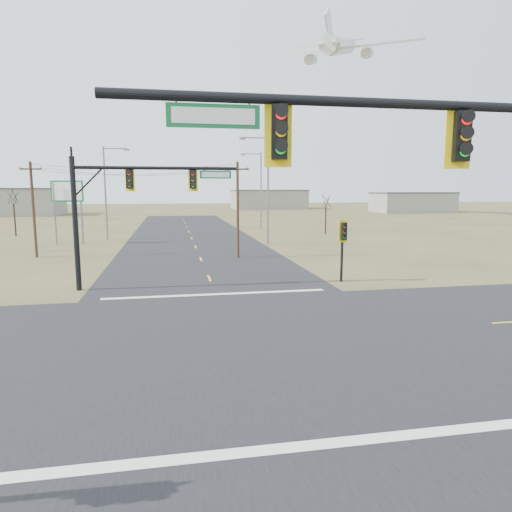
{
  "coord_description": "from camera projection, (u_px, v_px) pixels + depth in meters",
  "views": [
    {
      "loc": [
        -2.31,
        -16.52,
        5.69
      ],
      "look_at": [
        0.97,
        1.0,
        3.04
      ],
      "focal_mm": 32.0,
      "sensor_mm": 36.0,
      "label": 1
    }
  ],
  "objects": [
    {
      "name": "ground",
      "position": [
        236.0,
        340.0,
        17.32
      ],
      "size": [
        320.0,
        320.0,
        0.0
      ],
      "primitive_type": "plane",
      "color": "brown",
      "rests_on": "ground"
    },
    {
      "name": "road_ew",
      "position": [
        236.0,
        339.0,
        17.32
      ],
      "size": [
        160.0,
        14.0,
        0.02
      ],
      "primitive_type": "cube",
      "color": "black",
      "rests_on": "ground"
    },
    {
      "name": "road_ns",
      "position": [
        236.0,
        339.0,
        17.32
      ],
      "size": [
        14.0,
        160.0,
        0.02
      ],
      "primitive_type": "cube",
      "color": "black",
      "rests_on": "ground"
    },
    {
      "name": "stop_bar_near",
      "position": [
        284.0,
        448.0,
        10.02
      ],
      "size": [
        12.0,
        0.4,
        0.01
      ],
      "primitive_type": "cube",
      "color": "silver",
      "rests_on": "road_ns"
    },
    {
      "name": "stop_bar_far",
      "position": [
        216.0,
        294.0,
        24.61
      ],
      "size": [
        12.0,
        0.4,
        0.01
      ],
      "primitive_type": "cube",
      "color": "silver",
      "rests_on": "road_ns"
    },
    {
      "name": "mast_arm_near",
      "position": [
        479.0,
        184.0,
        9.97
      ],
      "size": [
        11.61,
        0.52,
        8.01
      ],
      "rotation": [
        0.0,
        0.0,
        -0.24
      ],
      "color": "black",
      "rests_on": "ground"
    },
    {
      "name": "mast_arm_far",
      "position": [
        128.0,
        195.0,
        25.47
      ],
      "size": [
        9.16,
        0.59,
        7.42
      ],
      "rotation": [
        0.0,
        0.0,
        -0.4
      ],
      "color": "black",
      "rests_on": "ground"
    },
    {
      "name": "pedestal_signal_ne",
      "position": [
        343.0,
        236.0,
        27.55
      ],
      "size": [
        0.6,
        0.51,
        3.83
      ],
      "rotation": [
        0.0,
        0.0,
        0.11
      ],
      "color": "black",
      "rests_on": "ground"
    },
    {
      "name": "utility_pole_near",
      "position": [
        238.0,
        208.0,
        37.18
      ],
      "size": [
        1.91,
        0.34,
        7.82
      ],
      "rotation": [
        0.0,
        0.0,
        -0.12
      ],
      "color": "#482D1E",
      "rests_on": "ground"
    },
    {
      "name": "utility_pole_far",
      "position": [
        33.0,
        207.0,
        37.44
      ],
      "size": [
        1.87,
        0.69,
        7.85
      ],
      "rotation": [
        0.0,
        0.0,
        -0.3
      ],
      "color": "#482D1E",
      "rests_on": "ground"
    },
    {
      "name": "highway_sign",
      "position": [
        67.0,
        200.0,
        46.4
      ],
      "size": [
        3.35,
        1.03,
        6.48
      ],
      "rotation": [
        0.0,
        0.0,
        -0.28
      ],
      "color": "slate",
      "rests_on": "ground"
    },
    {
      "name": "streetlight_a",
      "position": [
        266.0,
        184.0,
        45.81
      ],
      "size": [
        3.04,
        0.47,
        10.84
      ],
      "rotation": [
        0.0,
        0.0,
        0.38
      ],
      "color": "slate",
      "rests_on": "ground"
    },
    {
      "name": "streetlight_b",
      "position": [
        259.0,
        187.0,
        63.45
      ],
      "size": [
        2.96,
        0.44,
        10.59
      ],
      "rotation": [
        0.0,
        0.0,
        0.33
      ],
      "color": "slate",
      "rests_on": "ground"
    },
    {
      "name": "streetlight_c",
      "position": [
        107.0,
        188.0,
        50.46
      ],
      "size": [
        2.84,
        0.26,
        10.22
      ],
      "rotation": [
        0.0,
        0.0,
        0.01
      ],
      "color": "slate",
      "rests_on": "ground"
    },
    {
      "name": "bare_tree_b",
      "position": [
        13.0,
        196.0,
        54.37
      ],
      "size": [
        2.94,
        2.94,
        5.98
      ],
      "rotation": [
        0.0,
        0.0,
        -0.31
      ],
      "color": "black",
      "rests_on": "ground"
    },
    {
      "name": "bare_tree_c",
      "position": [
        326.0,
        200.0,
        57.02
      ],
      "size": [
        2.54,
        2.54,
        5.38
      ],
      "rotation": [
        0.0,
        0.0,
        0.13
      ],
      "color": "black",
      "rests_on": "ground"
    },
    {
      "name": "warehouse_mid",
      "position": [
        269.0,
        200.0,
        128.45
      ],
      "size": [
        20.0,
        12.0,
        5.0
      ],
      "primitive_type": "cube",
      "color": "gray",
      "rests_on": "ground"
    },
    {
      "name": "warehouse_right",
      "position": [
        412.0,
        203.0,
        109.64
      ],
      "size": [
        18.0,
        10.0,
        4.5
      ],
      "primitive_type": "cube",
      "color": "gray",
      "rests_on": "ground"
    },
    {
      "name": "jet_airliner",
      "position": [
        339.0,
        46.0,
        92.08
      ],
      "size": [
        29.8,
        30.24,
        14.62
      ],
      "rotation": [
        0.0,
        -0.27,
        0.99
      ],
      "color": "silver"
    }
  ]
}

